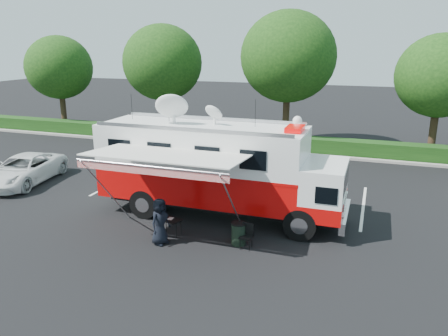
# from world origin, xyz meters

# --- Properties ---
(ground_plane) EXTENTS (120.00, 120.00, 0.00)m
(ground_plane) POSITION_xyz_m (0.00, 0.00, 0.00)
(ground_plane) COLOR black
(ground_plane) RESTS_ON ground
(back_border) EXTENTS (60.00, 6.14, 8.87)m
(back_border) POSITION_xyz_m (1.14, 12.90, 5.00)
(back_border) COLOR #9E998E
(back_border) RESTS_ON ground_plane
(stall_lines) EXTENTS (24.12, 5.50, 0.01)m
(stall_lines) POSITION_xyz_m (-0.50, 3.00, 0.00)
(stall_lines) COLOR silver
(stall_lines) RESTS_ON ground_plane
(command_truck) EXTENTS (9.88, 2.72, 4.75)m
(command_truck) POSITION_xyz_m (-0.09, -0.00, 2.03)
(command_truck) COLOR black
(command_truck) RESTS_ON ground_plane
(awning) EXTENTS (5.39, 2.78, 3.26)m
(awning) POSITION_xyz_m (-0.97, -2.82, 3.06)
(awning) COLOR silver
(awning) RESTS_ON ground_plane
(white_suv) EXTENTS (3.06, 5.32, 1.40)m
(white_suv) POSITION_xyz_m (-10.76, 0.83, 0.00)
(white_suv) COLOR silver
(white_suv) RESTS_ON ground_plane
(person) EXTENTS (0.72, 0.93, 1.67)m
(person) POSITION_xyz_m (-1.10, -3.10, 0.00)
(person) COLOR black
(person) RESTS_ON ground_plane
(folding_table) EXTENTS (0.86, 0.72, 0.63)m
(folding_table) POSITION_xyz_m (-1.06, -2.34, 0.57)
(folding_table) COLOR black
(folding_table) RESTS_ON ground_plane
(folding_chair) EXTENTS (0.46, 0.47, 0.87)m
(folding_chair) POSITION_xyz_m (1.84, -2.36, 0.51)
(folding_chair) COLOR black
(folding_chair) RESTS_ON ground_plane
(trash_bin) EXTENTS (0.54, 0.54, 0.81)m
(trash_bin) POSITION_xyz_m (1.50, -2.25, 0.41)
(trash_bin) COLOR black
(trash_bin) RESTS_ON ground_plane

